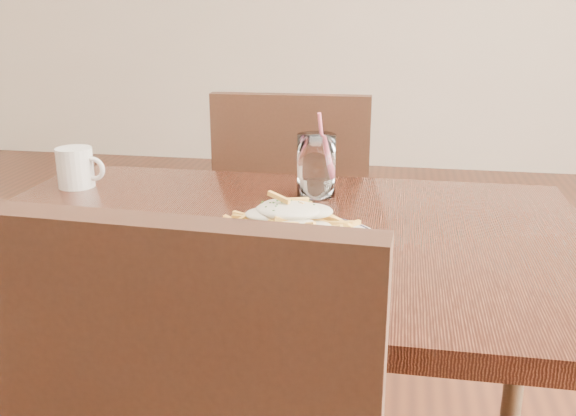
% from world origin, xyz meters
% --- Properties ---
extents(table, '(1.20, 0.80, 0.75)m').
position_xyz_m(table, '(0.00, 0.00, 0.67)').
color(table, black).
rests_on(table, ground).
extents(chair_far, '(0.44, 0.44, 0.93)m').
position_xyz_m(chair_far, '(-0.06, 0.65, 0.53)').
color(chair_far, black).
rests_on(chair_far, ground).
extents(fries_plate, '(0.34, 0.30, 0.02)m').
position_xyz_m(fries_plate, '(0.05, -0.08, 0.76)').
color(fries_plate, white).
rests_on(fries_plate, table).
extents(loaded_fries, '(0.22, 0.18, 0.06)m').
position_xyz_m(loaded_fries, '(0.05, -0.08, 0.81)').
color(loaded_fries, gold).
rests_on(loaded_fries, fries_plate).
extents(napkin, '(0.25, 0.20, 0.01)m').
position_xyz_m(napkin, '(-0.29, -0.08, 0.76)').
color(napkin, white).
rests_on(napkin, table).
extents(cutlery, '(0.17, 0.07, 0.01)m').
position_xyz_m(cutlery, '(-0.29, -0.07, 0.76)').
color(cutlery, silver).
rests_on(cutlery, napkin).
extents(water_glass, '(0.08, 0.08, 0.19)m').
position_xyz_m(water_glass, '(0.05, 0.23, 0.81)').
color(water_glass, white).
rests_on(water_glass, table).
extents(coffee_mug, '(0.12, 0.08, 0.09)m').
position_xyz_m(coffee_mug, '(-0.50, 0.20, 0.80)').
color(coffee_mug, white).
rests_on(coffee_mug, table).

